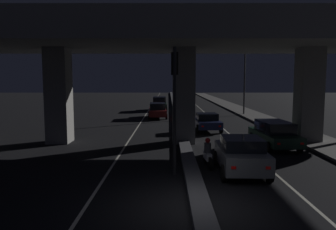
# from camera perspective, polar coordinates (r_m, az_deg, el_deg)

# --- Properties ---
(ground_plane) EXTENTS (200.00, 200.00, 0.00)m
(ground_plane) POSITION_cam_1_polar(r_m,az_deg,el_deg) (10.94, 5.28, -15.57)
(ground_plane) COLOR black
(lane_line_left_inner) EXTENTS (0.12, 126.00, 0.00)m
(lane_line_left_inner) POSITION_cam_1_polar(r_m,az_deg,el_deg) (45.38, -3.55, 0.91)
(lane_line_left_inner) COLOR beige
(lane_line_left_inner) RESTS_ON ground_plane
(lane_line_right_inner) EXTENTS (0.12, 126.00, 0.00)m
(lane_line_right_inner) POSITION_cam_1_polar(r_m,az_deg,el_deg) (45.54, 5.65, 0.91)
(lane_line_right_inner) COLOR beige
(lane_line_right_inner) RESTS_ON ground_plane
(median_divider) EXTENTS (0.66, 126.00, 0.27)m
(median_divider) POSITION_cam_1_polar(r_m,az_deg,el_deg) (45.30, 1.06, 1.08)
(median_divider) COLOR #4C4C51
(median_divider) RESTS_ON ground_plane
(sidewalk_right) EXTENTS (3.00, 126.00, 0.15)m
(sidewalk_right) POSITION_cam_1_polar(r_m,az_deg,el_deg) (39.55, 14.08, 0.10)
(sidewalk_right) COLOR #5B5956
(sidewalk_right) RESTS_ON ground_plane
(elevated_overpass) EXTENTS (33.87, 9.20, 8.71)m
(elevated_overpass) POSITION_cam_1_polar(r_m,az_deg,el_deg) (21.29, 1.66, 13.07)
(elevated_overpass) COLOR gray
(elevated_overpass) RESTS_ON ground_plane
(traffic_light_left_of_median) EXTENTS (0.30, 0.49, 5.41)m
(traffic_light_left_of_median) POSITION_cam_1_polar(r_m,az_deg,el_deg) (13.84, 0.94, 4.59)
(traffic_light_left_of_median) COLOR black
(traffic_light_left_of_median) RESTS_ON ground_plane
(street_lamp) EXTENTS (2.33, 0.32, 7.50)m
(street_lamp) POSITION_cam_1_polar(r_m,az_deg,el_deg) (39.14, 12.49, 6.53)
(street_lamp) COLOR #2D2D30
(street_lamp) RESTS_ON ground_plane
(car_grey_lead) EXTENTS (2.10, 3.99, 1.60)m
(car_grey_lead) POSITION_cam_1_polar(r_m,az_deg,el_deg) (14.62, 12.39, -6.70)
(car_grey_lead) COLOR #515459
(car_grey_lead) RESTS_ON ground_plane
(car_dark_green_second) EXTENTS (2.15, 4.81, 1.58)m
(car_dark_green_second) POSITION_cam_1_polar(r_m,az_deg,el_deg) (20.91, 17.80, -3.05)
(car_dark_green_second) COLOR black
(car_dark_green_second) RESTS_ON ground_plane
(car_dark_blue_third) EXTENTS (2.13, 4.30, 1.43)m
(car_dark_blue_third) POSITION_cam_1_polar(r_m,az_deg,el_deg) (26.45, 6.54, -1.17)
(car_dark_blue_third) COLOR #141938
(car_dark_blue_third) RESTS_ON ground_plane
(car_dark_red_lead_oncoming) EXTENTS (2.16, 4.64, 1.62)m
(car_dark_red_lead_oncoming) POSITION_cam_1_polar(r_m,az_deg,el_deg) (35.38, -2.05, 0.85)
(car_dark_red_lead_oncoming) COLOR #591414
(car_dark_red_lead_oncoming) RESTS_ON ground_plane
(car_dark_green_second_oncoming) EXTENTS (2.12, 4.48, 1.84)m
(car_dark_green_second_oncoming) POSITION_cam_1_polar(r_m,az_deg,el_deg) (44.28, -1.71, 2.06)
(car_dark_green_second_oncoming) COLOR black
(car_dark_green_second_oncoming) RESTS_ON ground_plane
(motorcycle_white_filtering_near) EXTENTS (0.34, 1.81, 1.37)m
(motorcycle_white_filtering_near) POSITION_cam_1_polar(r_m,az_deg,el_deg) (15.47, 6.71, -6.84)
(motorcycle_white_filtering_near) COLOR black
(motorcycle_white_filtering_near) RESTS_ON ground_plane
(pedestrian_on_sidewalk) EXTENTS (0.37, 0.37, 1.81)m
(pedestrian_on_sidewalk) POSITION_cam_1_polar(r_m,az_deg,el_deg) (25.77, 23.17, -1.09)
(pedestrian_on_sidewalk) COLOR black
(pedestrian_on_sidewalk) RESTS_ON sidewalk_right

